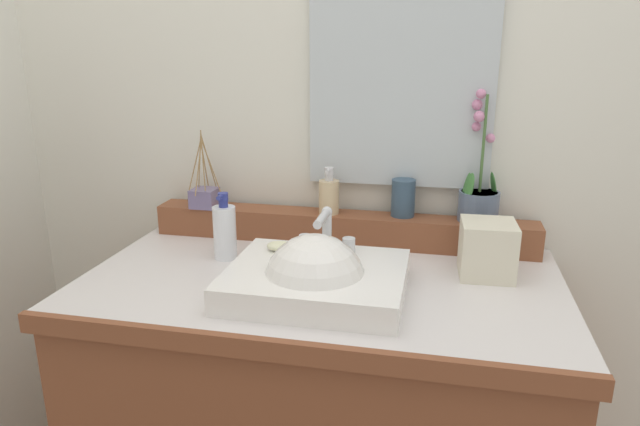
# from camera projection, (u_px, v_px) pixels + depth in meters

# --- Properties ---
(wall_back) EXTENTS (2.86, 0.20, 2.49)m
(wall_back) POSITION_uv_depth(u_px,v_px,m) (352.00, 106.00, 1.71)
(wall_back) COLOR silver
(wall_back) RESTS_ON ground
(vanity_cabinet) EXTENTS (1.17, 0.67, 0.87)m
(vanity_cabinet) POSITION_uv_depth(u_px,v_px,m) (321.00, 426.00, 1.53)
(vanity_cabinet) COLOR brown
(vanity_cabinet) RESTS_ON ground
(back_ledge) EXTENTS (1.10, 0.10, 0.09)m
(back_ledge) POSITION_uv_depth(u_px,v_px,m) (341.00, 228.00, 1.64)
(back_ledge) COLOR brown
(back_ledge) RESTS_ON vanity_cabinet
(sink_basin) EXTENTS (0.40, 0.34, 0.27)m
(sink_basin) POSITION_uv_depth(u_px,v_px,m) (315.00, 283.00, 1.30)
(sink_basin) COLOR white
(sink_basin) RESTS_ON vanity_cabinet
(soap_bar) EXTENTS (0.07, 0.04, 0.02)m
(soap_bar) POSITION_uv_depth(u_px,v_px,m) (281.00, 246.00, 1.41)
(soap_bar) COLOR beige
(soap_bar) RESTS_ON sink_basin
(potted_plant) EXTENTS (0.11, 0.11, 0.36)m
(potted_plant) POSITION_uv_depth(u_px,v_px,m) (479.00, 197.00, 1.55)
(potted_plant) COLOR slate
(potted_plant) RESTS_ON back_ledge
(soap_dispenser) EXTENTS (0.06, 0.06, 0.13)m
(soap_dispenser) POSITION_uv_depth(u_px,v_px,m) (329.00, 195.00, 1.62)
(soap_dispenser) COLOR #D3B88B
(soap_dispenser) RESTS_ON back_ledge
(tumbler_cup) EXTENTS (0.07, 0.07, 0.11)m
(tumbler_cup) POSITION_uv_depth(u_px,v_px,m) (403.00, 198.00, 1.59)
(tumbler_cup) COLOR #334A60
(tumbler_cup) RESTS_ON back_ledge
(reed_diffuser) EXTENTS (0.09, 0.10, 0.23)m
(reed_diffuser) POSITION_uv_depth(u_px,v_px,m) (205.00, 197.00, 1.69)
(reed_diffuser) COLOR slate
(reed_diffuser) RESTS_ON back_ledge
(lotion_bottle) EXTENTS (0.06, 0.06, 0.18)m
(lotion_bottle) POSITION_uv_depth(u_px,v_px,m) (225.00, 231.00, 1.51)
(lotion_bottle) COLOR white
(lotion_bottle) RESTS_ON vanity_cabinet
(tissue_box) EXTENTS (0.14, 0.14, 0.14)m
(tissue_box) POSITION_uv_depth(u_px,v_px,m) (487.00, 249.00, 1.40)
(tissue_box) COLOR beige
(tissue_box) RESTS_ON vanity_cabinet
(mirror) EXTENTS (0.51, 0.02, 0.58)m
(mirror) POSITION_uv_depth(u_px,v_px,m) (401.00, 81.00, 1.55)
(mirror) COLOR silver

